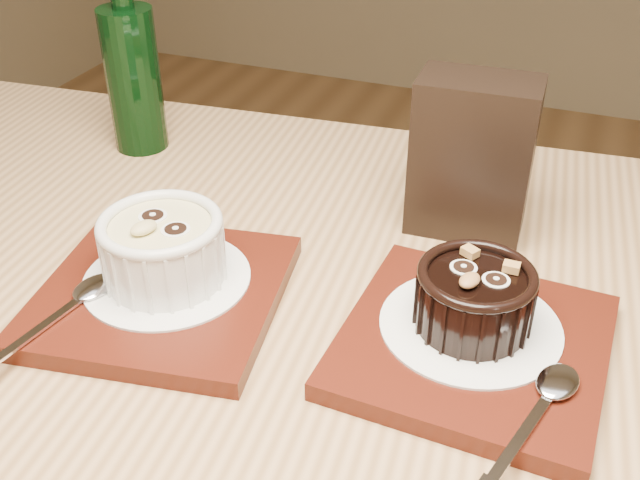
# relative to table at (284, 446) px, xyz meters

# --- Properties ---
(table) EXTENTS (1.26, 0.90, 0.75)m
(table) POSITION_rel_table_xyz_m (0.00, 0.00, 0.00)
(table) COLOR #9A6E43
(table) RESTS_ON ground
(tray_left) EXTENTS (0.21, 0.21, 0.01)m
(tray_left) POSITION_rel_table_xyz_m (-0.11, 0.03, 0.10)
(tray_left) COLOR #4E180D
(tray_left) RESTS_ON table
(doily_left) EXTENTS (0.13, 0.13, 0.00)m
(doily_left) POSITION_rel_table_xyz_m (-0.11, 0.04, 0.11)
(doily_left) COLOR white
(doily_left) RESTS_ON tray_left
(ramekin_white) EXTENTS (0.09, 0.09, 0.06)m
(ramekin_white) POSITION_rel_table_xyz_m (-0.11, 0.04, 0.14)
(ramekin_white) COLOR white
(ramekin_white) RESTS_ON doily_left
(spoon_left) EXTENTS (0.05, 0.14, 0.01)m
(spoon_left) POSITION_rel_table_xyz_m (-0.16, -0.03, 0.11)
(spoon_left) COLOR silver
(spoon_left) RESTS_ON tray_left
(tray_right) EXTENTS (0.19, 0.19, 0.01)m
(tray_right) POSITION_rel_table_xyz_m (0.12, 0.05, 0.10)
(tray_right) COLOR #4E180D
(tray_right) RESTS_ON table
(doily_right) EXTENTS (0.13, 0.13, 0.00)m
(doily_right) POSITION_rel_table_xyz_m (0.12, 0.07, 0.11)
(doily_right) COLOR white
(doily_right) RESTS_ON tray_right
(ramekin_dark) EXTENTS (0.08, 0.08, 0.05)m
(ramekin_dark) POSITION_rel_table_xyz_m (0.12, 0.07, 0.13)
(ramekin_dark) COLOR black
(ramekin_dark) RESTS_ON doily_right
(spoon_right) EXTENTS (0.06, 0.14, 0.01)m
(spoon_right) POSITION_rel_table_xyz_m (0.18, -0.01, 0.11)
(spoon_right) COLOR silver
(spoon_right) RESTS_ON tray_right
(condiment_stand) EXTENTS (0.10, 0.06, 0.14)m
(condiment_stand) POSITION_rel_table_xyz_m (0.08, 0.22, 0.16)
(condiment_stand) COLOR black
(condiment_stand) RESTS_ON table
(green_bottle) EXTENTS (0.06, 0.06, 0.21)m
(green_bottle) POSITION_rel_table_xyz_m (-0.28, 0.26, 0.17)
(green_bottle) COLOR black
(green_bottle) RESTS_ON table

